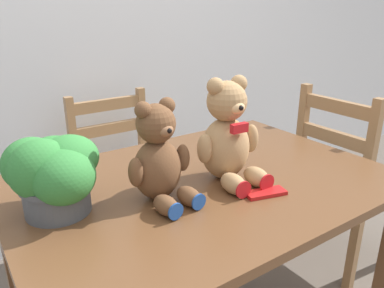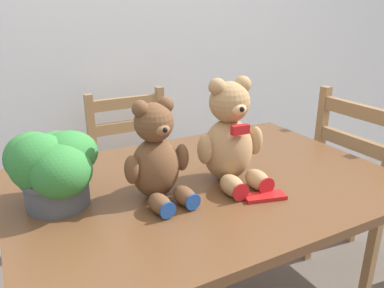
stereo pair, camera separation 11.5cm
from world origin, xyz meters
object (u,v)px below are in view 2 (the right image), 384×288
at_px(wooden_chair_behind, 137,174).
at_px(teddy_bear_left, 157,157).
at_px(wooden_chair_side, 363,189).
at_px(teddy_bear_right, 230,138).
at_px(potted_plant, 53,165).
at_px(chocolate_bar, 265,197).

height_order(wooden_chair_behind, teddy_bear_left, teddy_bear_left).
distance_m(wooden_chair_side, teddy_bear_right, 0.98).
height_order(wooden_chair_behind, wooden_chair_side, wooden_chair_side).
distance_m(teddy_bear_right, potted_plant, 0.54).
height_order(wooden_chair_behind, potted_plant, potted_plant).
xyz_separation_m(wooden_chair_side, teddy_bear_right, (-0.87, -0.11, 0.44)).
relative_size(wooden_chair_behind, chocolate_bar, 7.05).
bearing_deg(wooden_chair_side, chocolate_bar, -72.29).
height_order(teddy_bear_left, potted_plant, teddy_bear_left).
distance_m(potted_plant, chocolate_bar, 0.62).
relative_size(wooden_chair_side, potted_plant, 3.75).
bearing_deg(wooden_chair_side, teddy_bear_right, -82.85).
bearing_deg(teddy_bear_right, chocolate_bar, 100.76).
distance_m(teddy_bear_left, chocolate_bar, 0.34).
bearing_deg(teddy_bear_right, wooden_chair_behind, -85.79).
xyz_separation_m(teddy_bear_right, chocolate_bar, (0.02, -0.16, -0.14)).
height_order(teddy_bear_left, teddy_bear_right, teddy_bear_right).
bearing_deg(teddy_bear_left, potted_plant, -23.92).
height_order(teddy_bear_left, chocolate_bar, teddy_bear_left).
bearing_deg(teddy_bear_left, chocolate_bar, 143.92).
xyz_separation_m(wooden_chair_side, chocolate_bar, (-0.84, -0.27, 0.30)).
relative_size(teddy_bear_left, teddy_bear_right, 0.89).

